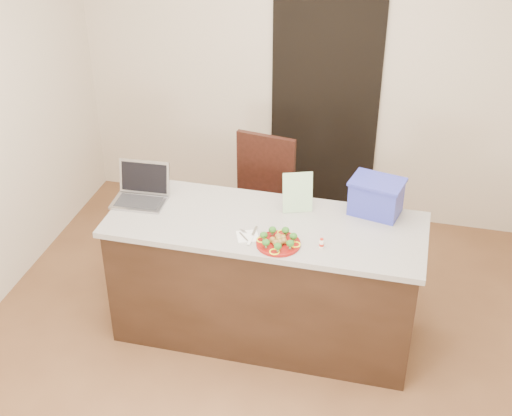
% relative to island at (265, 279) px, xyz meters
% --- Properties ---
extents(ground, '(4.00, 4.00, 0.00)m').
position_rel_island_xyz_m(ground, '(0.00, -0.25, -0.46)').
color(ground, brown).
rests_on(ground, ground).
extents(room_shell, '(4.00, 4.00, 4.00)m').
position_rel_island_xyz_m(room_shell, '(0.00, -0.25, 1.16)').
color(room_shell, white).
rests_on(room_shell, ground).
extents(doorway, '(0.90, 0.02, 2.00)m').
position_rel_island_xyz_m(doorway, '(0.10, 1.73, 0.54)').
color(doorway, black).
rests_on(doorway, ground).
extents(island, '(2.06, 0.76, 0.92)m').
position_rel_island_xyz_m(island, '(0.00, 0.00, 0.00)').
color(island, black).
rests_on(island, ground).
extents(plate, '(0.27, 0.27, 0.02)m').
position_rel_island_xyz_m(plate, '(0.14, -0.23, 0.47)').
color(plate, maroon).
rests_on(plate, island).
extents(meatballs, '(0.11, 0.11, 0.04)m').
position_rel_island_xyz_m(meatballs, '(0.14, -0.23, 0.49)').
color(meatballs, olive).
rests_on(meatballs, plate).
extents(broccoli, '(0.23, 0.23, 0.04)m').
position_rel_island_xyz_m(broccoli, '(0.14, -0.23, 0.51)').
color(broccoli, '#1D4F15').
rests_on(broccoli, plate).
extents(pepper_rings, '(0.28, 0.28, 0.01)m').
position_rel_island_xyz_m(pepper_rings, '(0.14, -0.23, 0.48)').
color(pepper_rings, yellow).
rests_on(pepper_rings, plate).
extents(napkin, '(0.17, 0.17, 0.01)m').
position_rel_island_xyz_m(napkin, '(-0.07, -0.19, 0.46)').
color(napkin, silver).
rests_on(napkin, island).
extents(fork, '(0.08, 0.13, 0.00)m').
position_rel_island_xyz_m(fork, '(-0.09, -0.18, 0.47)').
color(fork, silver).
rests_on(fork, napkin).
extents(knife, '(0.02, 0.21, 0.01)m').
position_rel_island_xyz_m(knife, '(-0.04, -0.21, 0.47)').
color(knife, silver).
rests_on(knife, napkin).
extents(yogurt_bottle, '(0.03, 0.03, 0.06)m').
position_rel_island_xyz_m(yogurt_bottle, '(0.40, -0.19, 0.48)').
color(yogurt_bottle, white).
rests_on(yogurt_bottle, island).
extents(laptop, '(0.36, 0.29, 0.25)m').
position_rel_island_xyz_m(laptop, '(-0.88, 0.09, 0.52)').
color(laptop, '#A4A4A8').
rests_on(laptop, island).
extents(leaflet, '(0.20, 0.11, 0.28)m').
position_rel_island_xyz_m(leaflet, '(0.17, 0.19, 0.60)').
color(leaflet, white).
rests_on(leaflet, island).
extents(blue_box, '(0.38, 0.31, 0.24)m').
position_rel_island_xyz_m(blue_box, '(0.67, 0.29, 0.58)').
color(blue_box, '#2C32A1').
rests_on(blue_box, island).
extents(chair, '(0.54, 0.54, 1.06)m').
position_rel_island_xyz_m(chair, '(-0.22, 0.85, 0.14)').
color(chair, '#34160F').
rests_on(chair, ground).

